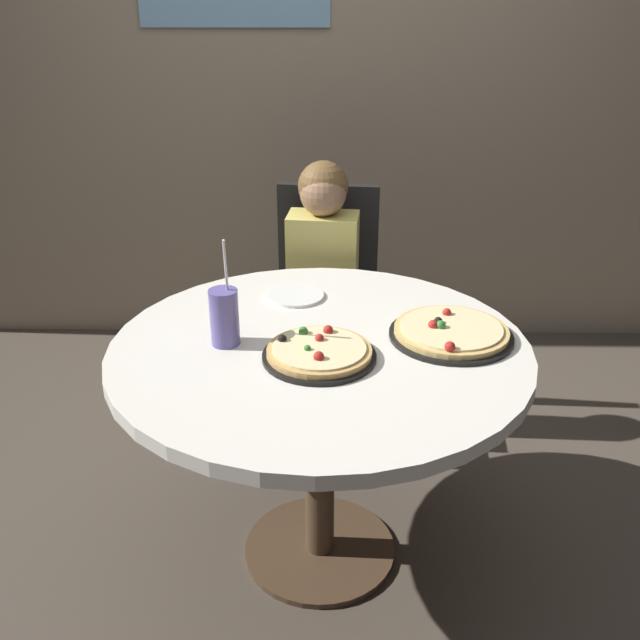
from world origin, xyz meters
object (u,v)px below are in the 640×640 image
object	(u,v)px
pizza_veggie	(319,352)
soda_cup	(224,317)
dining_table	(320,376)
plate_small	(296,296)
chair_wooden	(325,293)
pizza_cheese	(451,332)
diner_child	(321,323)

from	to	relation	value
pizza_veggie	soda_cup	bearing A→B (deg)	162.76
dining_table	plate_small	distance (m)	0.35
soda_cup	plate_small	size ratio (longest dim) A/B	1.71
chair_wooden	pizza_veggie	distance (m)	0.98
chair_wooden	pizza_cheese	bearing A→B (deg)	-66.41
diner_child	dining_table	bearing A→B (deg)	-89.39
diner_child	pizza_cheese	world-z (taller)	diner_child
pizza_veggie	soda_cup	size ratio (longest dim) A/B	0.99
dining_table	pizza_veggie	bearing A→B (deg)	-90.87
pizza_veggie	chair_wooden	bearing A→B (deg)	89.39
pizza_cheese	plate_small	world-z (taller)	pizza_cheese
pizza_veggie	pizza_cheese	bearing A→B (deg)	18.97
diner_child	pizza_veggie	xyz separation A→B (m)	(0.01, -0.77, 0.28)
pizza_cheese	plate_small	distance (m)	0.53
dining_table	diner_child	bearing A→B (deg)	90.61
pizza_veggie	soda_cup	distance (m)	0.28
diner_child	soda_cup	world-z (taller)	diner_child
soda_cup	plate_small	world-z (taller)	soda_cup
diner_child	pizza_cheese	size ratio (longest dim) A/B	3.10
pizza_cheese	soda_cup	xyz separation A→B (m)	(-0.63, -0.05, 0.06)
dining_table	soda_cup	size ratio (longest dim) A/B	3.80
chair_wooden	diner_child	distance (m)	0.19
pizza_cheese	plate_small	xyz separation A→B (m)	(-0.45, 0.28, -0.01)
diner_child	plate_small	world-z (taller)	diner_child
dining_table	chair_wooden	xyz separation A→B (m)	(0.01, 0.87, -0.12)
soda_cup	plate_small	bearing A→B (deg)	61.17
dining_table	chair_wooden	bearing A→B (deg)	89.41
soda_cup	pizza_veggie	bearing A→B (deg)	-17.24
diner_child	chair_wooden	bearing A→B (deg)	84.88
dining_table	pizza_veggie	distance (m)	0.14
soda_cup	pizza_cheese	bearing A→B (deg)	4.25
chair_wooden	pizza_veggie	xyz separation A→B (m)	(-0.01, -0.95, 0.24)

